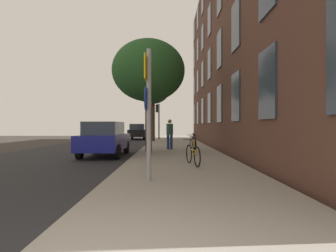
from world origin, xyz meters
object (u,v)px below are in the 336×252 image
at_px(bicycle_2, 193,144).
at_px(pedestrian_0, 169,132).
at_px(sign_post, 148,105).
at_px(car_1, 138,131).
at_px(bicycle_0, 193,154).
at_px(car_0, 105,138).
at_px(bicycle_1, 194,146).
at_px(tree_far, 153,90).
at_px(tree_near, 148,71).
at_px(traffic_light, 158,115).

relative_size(bicycle_2, pedestrian_0, 0.95).
xyz_separation_m(sign_post, car_1, (-2.69, 21.71, -1.12)).
xyz_separation_m(bicycle_0, car_1, (-4.02, 19.24, 0.35)).
bearing_deg(pedestrian_0, car_0, -142.32).
bearing_deg(pedestrian_0, car_1, 104.03).
distance_m(bicycle_1, car_0, 4.31).
bearing_deg(bicycle_0, bicycle_1, 83.56).
distance_m(pedestrian_0, car_1, 13.53).
xyz_separation_m(tree_far, pedestrian_0, (1.43, -8.29, -3.50)).
bearing_deg(car_0, car_1, 90.65).
distance_m(sign_post, car_0, 6.78).
distance_m(tree_near, bicycle_2, 4.52).
bearing_deg(bicycle_2, tree_near, -160.45).
height_order(pedestrian_0, car_0, pedestrian_0).
height_order(tree_near, tree_far, tree_far).
bearing_deg(car_0, tree_near, 25.37).
bearing_deg(car_1, traffic_light, -36.34).
bearing_deg(bicycle_2, pedestrian_0, 154.33).
distance_m(tree_near, tree_far, 9.74).
bearing_deg(tree_near, sign_post, -85.95).
xyz_separation_m(bicycle_0, car_0, (-3.85, 3.72, 0.35)).
height_order(bicycle_2, pedestrian_0, pedestrian_0).
bearing_deg(car_0, pedestrian_0, 37.68).
xyz_separation_m(tree_far, car_0, (-1.68, -10.68, -3.75)).
relative_size(traffic_light, bicycle_2, 2.19).
distance_m(bicycle_0, car_0, 5.36).
bearing_deg(tree_near, car_1, 98.53).
bearing_deg(traffic_light, tree_near, -89.95).
xyz_separation_m(bicycle_1, pedestrian_0, (-1.19, 2.19, 0.62)).
xyz_separation_m(tree_near, car_1, (-2.19, 14.56, -3.40)).
height_order(tree_near, bicycle_2, tree_near).
xyz_separation_m(bicycle_0, pedestrian_0, (-0.74, 6.12, 0.59)).
xyz_separation_m(sign_post, bicycle_0, (1.33, 2.47, -1.47)).
distance_m(tree_far, pedestrian_0, 9.11).
bearing_deg(traffic_light, bicycle_0, -84.01).
relative_size(car_0, car_1, 0.94).
height_order(traffic_light, tree_near, tree_near).
bearing_deg(car_0, traffic_light, 81.83).
distance_m(traffic_light, car_0, 14.16).
relative_size(sign_post, car_1, 0.75).
distance_m(sign_post, bicycle_1, 6.81).
relative_size(tree_far, bicycle_0, 3.61).
relative_size(traffic_light, tree_near, 0.61).
relative_size(pedestrian_0, car_1, 0.40).
relative_size(bicycle_2, car_0, 0.40).
distance_m(tree_near, pedestrian_0, 3.64).
height_order(bicycle_1, pedestrian_0, pedestrian_0).
xyz_separation_m(traffic_light, car_1, (-2.17, 1.60, -1.68)).
bearing_deg(bicycle_1, pedestrian_0, 118.43).
height_order(sign_post, bicycle_1, sign_post).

